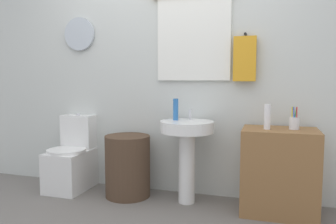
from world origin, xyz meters
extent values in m
cube|color=silver|center=(0.00, 1.15, 1.30)|extent=(4.40, 0.10, 2.60)
cube|color=white|center=(0.24, 1.08, 1.51)|extent=(0.70, 0.03, 0.79)
cylinder|color=silver|center=(-0.98, 1.08, 1.60)|extent=(0.34, 0.03, 0.34)
cylinder|color=black|center=(0.72, 1.07, 1.53)|extent=(0.02, 0.06, 0.02)
cube|color=gold|center=(0.72, 1.05, 1.31)|extent=(0.20, 0.05, 0.40)
cube|color=white|center=(-0.98, 0.85, 0.20)|extent=(0.36, 0.50, 0.40)
cylinder|color=white|center=(-0.98, 0.79, 0.42)|extent=(0.38, 0.38, 0.03)
cube|color=white|center=(-0.98, 1.02, 0.57)|extent=(0.34, 0.18, 0.35)
cylinder|color=silver|center=(-0.98, 1.02, 0.76)|extent=(0.04, 0.04, 0.02)
cylinder|color=#4C3828|center=(-0.34, 0.85, 0.29)|extent=(0.43, 0.43, 0.59)
cylinder|color=white|center=(0.24, 0.85, 0.32)|extent=(0.15, 0.15, 0.65)
cylinder|color=white|center=(0.24, 0.85, 0.70)|extent=(0.48, 0.48, 0.10)
cylinder|color=silver|center=(0.24, 0.97, 0.80)|extent=(0.03, 0.03, 0.10)
cube|color=olive|center=(1.04, 0.85, 0.36)|extent=(0.61, 0.44, 0.71)
cylinder|color=#2D6BB7|center=(0.12, 0.90, 0.85)|extent=(0.05, 0.05, 0.20)
cylinder|color=white|center=(0.93, 0.81, 0.82)|extent=(0.05, 0.05, 0.21)
cylinder|color=silver|center=(1.14, 0.87, 0.76)|extent=(0.08, 0.08, 0.10)
cylinder|color=red|center=(1.16, 0.87, 0.81)|extent=(0.01, 0.03, 0.18)
cylinder|color=green|center=(1.15, 0.89, 0.81)|extent=(0.03, 0.02, 0.18)
cylinder|color=yellow|center=(1.13, 0.87, 0.81)|extent=(0.01, 0.02, 0.18)
cylinder|color=blue|center=(1.14, 0.85, 0.81)|extent=(0.02, 0.01, 0.18)
camera|label=1|loc=(0.94, -1.98, 1.11)|focal=35.02mm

